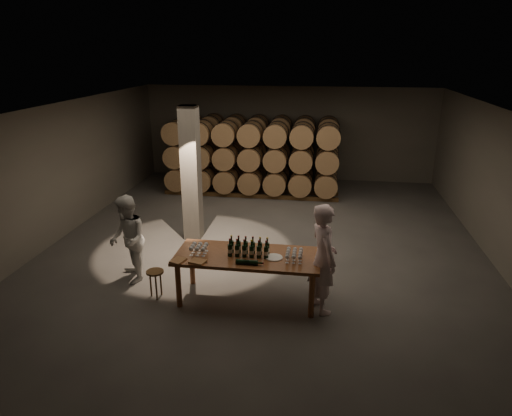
# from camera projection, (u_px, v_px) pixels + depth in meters

# --- Properties ---
(room) EXTENTS (12.00, 12.00, 12.00)m
(room) POSITION_uv_depth(u_px,v_px,m) (191.00, 174.00, 10.73)
(room) COLOR #524F4D
(room) RESTS_ON ground
(tasting_table) EXTENTS (2.60, 1.10, 0.90)m
(tasting_table) POSITION_uv_depth(u_px,v_px,m) (248.00, 260.00, 8.22)
(tasting_table) COLOR brown
(tasting_table) RESTS_ON ground
(barrel_stack_back) EXTENTS (5.48, 0.95, 2.31)m
(barrel_stack_back) POSITION_uv_depth(u_px,v_px,m) (258.00, 149.00, 15.41)
(barrel_stack_back) COLOR brown
(barrel_stack_back) RESTS_ON ground
(barrel_stack_front) EXTENTS (5.48, 0.95, 2.31)m
(barrel_stack_front) POSITION_uv_depth(u_px,v_px,m) (251.00, 158.00, 14.10)
(barrel_stack_front) COLOR brown
(barrel_stack_front) RESTS_ON ground
(bottle_cluster) EXTENTS (0.73, 0.23, 0.34)m
(bottle_cluster) POSITION_uv_depth(u_px,v_px,m) (249.00, 249.00, 8.13)
(bottle_cluster) COLOR black
(bottle_cluster) RESTS_ON tasting_table
(lying_bottles) EXTENTS (0.49, 0.09, 0.09)m
(lying_bottles) POSITION_uv_depth(u_px,v_px,m) (248.00, 262.00, 7.81)
(lying_bottles) COLOR black
(lying_bottles) RESTS_ON tasting_table
(glass_cluster_left) EXTENTS (0.30, 0.30, 0.17)m
(glass_cluster_left) POSITION_uv_depth(u_px,v_px,m) (199.00, 247.00, 8.21)
(glass_cluster_left) COLOR silver
(glass_cluster_left) RESTS_ON tasting_table
(glass_cluster_right) EXTENTS (0.30, 0.41, 0.16)m
(glass_cluster_right) POSITION_uv_depth(u_px,v_px,m) (294.00, 253.00, 7.99)
(glass_cluster_right) COLOR silver
(glass_cluster_right) RESTS_ON tasting_table
(plate) EXTENTS (0.31, 0.31, 0.02)m
(plate) POSITION_uv_depth(u_px,v_px,m) (274.00, 257.00, 8.07)
(plate) COLOR white
(plate) RESTS_ON tasting_table
(notebook_near) EXTENTS (0.31, 0.27, 0.03)m
(notebook_near) POSITION_uv_depth(u_px,v_px,m) (198.00, 262.00, 7.90)
(notebook_near) COLOR #9C6739
(notebook_near) RESTS_ON tasting_table
(notebook_corner) EXTENTS (0.28, 0.31, 0.02)m
(notebook_corner) POSITION_uv_depth(u_px,v_px,m) (178.00, 260.00, 7.95)
(notebook_corner) COLOR #9C6739
(notebook_corner) RESTS_ON tasting_table
(pen) EXTENTS (0.14, 0.06, 0.01)m
(pen) POSITION_uv_depth(u_px,v_px,m) (204.00, 262.00, 7.90)
(pen) COLOR black
(pen) RESTS_ON tasting_table
(stool) EXTENTS (0.32, 0.32, 0.54)m
(stool) POSITION_uv_depth(u_px,v_px,m) (155.00, 276.00, 8.42)
(stool) COLOR brown
(stool) RESTS_ON ground
(person_man) EXTENTS (0.72, 0.85, 1.98)m
(person_man) POSITION_uv_depth(u_px,v_px,m) (323.00, 258.00, 7.84)
(person_man) COLOR white
(person_man) RESTS_ON ground
(person_woman) EXTENTS (1.01, 1.07, 1.76)m
(person_woman) POSITION_uv_depth(u_px,v_px,m) (128.00, 239.00, 8.90)
(person_woman) COLOR white
(person_woman) RESTS_ON ground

